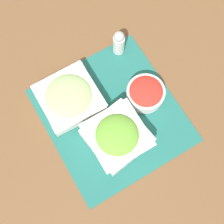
# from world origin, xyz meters

# --- Properties ---
(ground_plane) EXTENTS (3.00, 3.00, 0.00)m
(ground_plane) POSITION_xyz_m (0.00, 0.00, 0.00)
(ground_plane) COLOR brown
(placemat) EXTENTS (0.44, 0.42, 0.00)m
(placemat) POSITION_xyz_m (0.00, 0.00, 0.00)
(placemat) COLOR #236B60
(placemat) RESTS_ON ground_plane
(lettuce_bowl) EXTENTS (0.19, 0.19, 0.09)m
(lettuce_bowl) POSITION_xyz_m (-0.08, 0.03, 0.05)
(lettuce_bowl) COLOR white
(lettuce_bowl) RESTS_ON placemat
(tomato_bowl) EXTENTS (0.12, 0.12, 0.06)m
(tomato_bowl) POSITION_xyz_m (0.00, -0.13, 0.04)
(tomato_bowl) COLOR white
(tomato_bowl) RESTS_ON placemat
(cucumber_bowl) EXTENTS (0.19, 0.19, 0.07)m
(cucumber_bowl) POSITION_xyz_m (0.11, 0.09, 0.04)
(cucumber_bowl) COLOR silver
(cucumber_bowl) RESTS_ON placemat
(pepper_shaker) EXTENTS (0.04, 0.04, 0.11)m
(pepper_shaker) POSITION_xyz_m (0.19, -0.14, 0.06)
(pepper_shaker) COLOR silver
(pepper_shaker) RESTS_ON placemat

